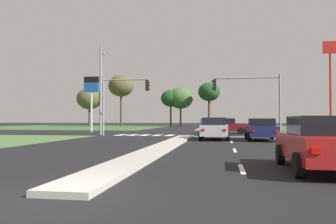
{
  "coord_description": "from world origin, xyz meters",
  "views": [
    {
      "loc": [
        2.97,
        -5.81,
        1.45
      ],
      "look_at": [
        -2.42,
        27.64,
        2.18
      ],
      "focal_mm": 36.61,
      "sensor_mm": 36.0,
      "label": 1
    }
  ],
  "objects": [
    {
      "name": "median_island_near",
      "position": [
        0.0,
        11.0,
        0.07
      ],
      "size": [
        1.2,
        22.0,
        0.14
      ],
      "primitive_type": "cube",
      "color": "#ADA89E",
      "rests_on": "ground"
    },
    {
      "name": "crosswalk_bar_third",
      "position": [
        -4.1,
        24.8,
        0.01
      ],
      "size": [
        0.7,
        2.8,
        0.01
      ],
      "primitive_type": "cube",
      "color": "silver",
      "rests_on": "ground"
    },
    {
      "name": "car_red_second",
      "position": [
        5.67,
        4.34,
        0.79
      ],
      "size": [
        1.96,
        4.27,
        1.54
      ],
      "color": "#A31919",
      "rests_on": "ground"
    },
    {
      "name": "treeline_third",
      "position": [
        -7.66,
        63.66,
        5.75
      ],
      "size": [
        4.09,
        4.09,
        7.52
      ],
      "color": "#423323",
      "rests_on": "ground"
    },
    {
      "name": "fastfood_pole_sign",
      "position": [
        17.12,
        42.56,
        8.65
      ],
      "size": [
        1.8,
        0.4,
        11.88
      ],
      "color": "red",
      "rests_on": "ground"
    },
    {
      "name": "stop_bar_near",
      "position": [
        3.8,
        23.0,
        0.01
      ],
      "size": [
        6.4,
        0.5,
        0.01
      ],
      "primitive_type": "cube",
      "color": "silver",
      "rests_on": "ground"
    },
    {
      "name": "treeline_fourth",
      "position": [
        -5.66,
        64.06,
        5.82
      ],
      "size": [
        5.16,
        5.16,
        8.03
      ],
      "color": "#423323",
      "rests_on": "ground"
    },
    {
      "name": "edge_line_right",
      "position": [
        6.85,
        12.0,
        0.01
      ],
      "size": [
        0.14,
        24.0,
        0.01
      ],
      "primitive_type": "cube",
      "color": "silver",
      "rests_on": "ground"
    },
    {
      "name": "lane_dash_second",
      "position": [
        3.5,
        10.39,
        0.01
      ],
      "size": [
        0.14,
        2.0,
        0.01
      ],
      "primitive_type": "cube",
      "color": "silver",
      "rests_on": "ground"
    },
    {
      "name": "car_silver_near",
      "position": [
        2.36,
        18.84,
        0.8
      ],
      "size": [
        2.06,
        4.6,
        1.57
      ],
      "color": "#B7B7BC",
      "rests_on": "ground"
    },
    {
      "name": "treeline_fifth",
      "position": [
        0.3,
        61.1,
        6.76
      ],
      "size": [
        4.28,
        4.28,
        8.65
      ],
      "color": "#423323",
      "rests_on": "ground"
    },
    {
      "name": "median_island_far",
      "position": [
        0.0,
        55.0,
        0.07
      ],
      "size": [
        1.2,
        36.0,
        0.14
      ],
      "primitive_type": "cube",
      "color": "gray",
      "rests_on": "ground"
    },
    {
      "name": "traffic_signal_near_left",
      "position": [
        -5.98,
        23.4,
        3.58
      ],
      "size": [
        4.36,
        0.32,
        5.2
      ],
      "color": "gray",
      "rests_on": "ground"
    },
    {
      "name": "crosswalk_bar_fourth",
      "position": [
        -2.95,
        24.8,
        0.01
      ],
      "size": [
        0.7,
        2.8,
        0.01
      ],
      "primitive_type": "cube",
      "color": "silver",
      "rests_on": "ground"
    },
    {
      "name": "traffic_signal_near_right",
      "position": [
        5.42,
        23.4,
        3.63
      ],
      "size": [
        5.67,
        0.32,
        5.16
      ],
      "color": "gray",
      "rests_on": "ground"
    },
    {
      "name": "crosswalk_bar_second",
      "position": [
        -5.25,
        24.8,
        0.01
      ],
      "size": [
        0.7,
        2.8,
        0.01
      ],
      "primitive_type": "cube",
      "color": "silver",
      "rests_on": "ground"
    },
    {
      "name": "ground_plane",
      "position": [
        0.0,
        30.0,
        0.0
      ],
      "size": [
        200.0,
        200.0,
        0.0
      ],
      "primitive_type": "plane",
      "color": "black"
    },
    {
      "name": "car_maroon_third",
      "position": [
        3.22,
        29.18,
        0.79
      ],
      "size": [
        4.56,
        2.09,
        1.54
      ],
      "rotation": [
        0.0,
        0.0,
        -1.57
      ],
      "color": "maroon",
      "rests_on": "ground"
    },
    {
      "name": "car_navy_fourth",
      "position": [
        5.56,
        18.45,
        0.77
      ],
      "size": [
        2.05,
        4.34,
        1.51
      ],
      "color": "#161E47",
      "rests_on": "ground"
    },
    {
      "name": "treeline_near",
      "position": [
        -24.31,
        61.27,
        5.71
      ],
      "size": [
        5.17,
        5.17,
        7.92
      ],
      "color": "#423323",
      "rests_on": "ground"
    },
    {
      "name": "grass_verge_far_left",
      "position": [
        -25.5,
        54.5,
        0.0
      ],
      "size": [
        35.0,
        35.0,
        0.01
      ],
      "primitive_type": "cube",
      "color": "#385B2D",
      "rests_on": "ground"
    },
    {
      "name": "lane_dash_third",
      "position": [
        3.5,
        16.39,
        0.01
      ],
      "size": [
        0.14,
        2.0,
        0.01
      ],
      "primitive_type": "cube",
      "color": "silver",
      "rests_on": "ground"
    },
    {
      "name": "fuel_price_totem",
      "position": [
        -12.2,
        32.13,
        4.71
      ],
      "size": [
        1.8,
        0.24,
        6.44
      ],
      "color": "silver",
      "rests_on": "ground"
    },
    {
      "name": "lane_dash_near",
      "position": [
        3.5,
        4.39,
        0.01
      ],
      "size": [
        0.14,
        2.0,
        0.01
      ],
      "primitive_type": "cube",
      "color": "silver",
      "rests_on": "ground"
    },
    {
      "name": "street_lamp_second",
      "position": [
        -8.44,
        25.07,
        4.68
      ],
      "size": [
        0.99,
        2.39,
        8.25
      ],
      "color": "gray",
      "rests_on": "ground"
    },
    {
      "name": "pedestrian_at_median",
      "position": [
        0.02,
        42.39,
        1.13
      ],
      "size": [
        0.34,
        0.34,
        1.65
      ],
      "rotation": [
        0.0,
        0.0,
        3.98
      ],
      "color": "#232833",
      "rests_on": "median_island_far"
    },
    {
      "name": "treeline_second",
      "position": [
        -17.59,
        61.49,
        8.27
      ],
      "size": [
        5.18,
        5.18,
        10.52
      ],
      "color": "#423323",
      "rests_on": "ground"
    },
    {
      "name": "crosswalk_bar_fifth",
      "position": [
        -1.8,
        24.8,
        0.01
      ],
      "size": [
        0.7,
        2.8,
        0.01
      ],
      "primitive_type": "cube",
      "color": "silver",
      "rests_on": "ground"
    },
    {
      "name": "crosswalk_bar_near",
      "position": [
        -6.4,
        24.8,
        0.01
      ],
      "size": [
        0.7,
        2.8,
        0.01
      ],
      "primitive_type": "cube",
      "color": "silver",
      "rests_on": "ground"
    }
  ]
}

